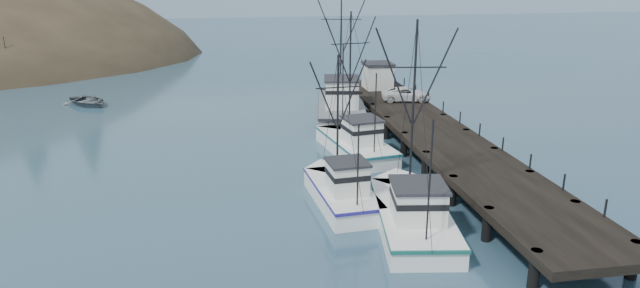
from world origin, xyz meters
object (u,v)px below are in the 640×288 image
at_px(trawler_far, 354,143).
at_px(pickup_truck, 406,94).
at_px(pier_shed, 378,75).
at_px(motorboat, 89,105).
at_px(trawler_near, 411,213).
at_px(work_vessel, 341,107).
at_px(trawler_mid, 341,191).
at_px(pier, 435,135).

height_order(trawler_far, pickup_truck, trawler_far).
relative_size(pier_shed, pickup_truck, 0.66).
bearing_deg(motorboat, trawler_near, -93.84).
height_order(work_vessel, pier_shed, work_vessel).
relative_size(work_vessel, pickup_truck, 3.13).
bearing_deg(trawler_mid, trawler_near, -50.22).
height_order(trawler_far, pier_shed, trawler_far).
relative_size(trawler_near, trawler_far, 1.06).
height_order(pier_shed, pickup_truck, pier_shed).
distance_m(pier, work_vessel, 13.35).
xyz_separation_m(pier, pickup_truck, (1.01, 10.74, 0.98)).
height_order(pickup_truck, motorboat, pickup_truck).
distance_m(pier, trawler_mid, 12.71).
bearing_deg(trawler_far, work_vessel, 84.12).
relative_size(pier, motorboat, 7.64).
bearing_deg(work_vessel, motorboat, 157.65).
height_order(trawler_mid, trawler_far, trawler_far).
xyz_separation_m(work_vessel, pier_shed, (5.06, 4.86, 2.19)).
bearing_deg(pickup_truck, trawler_mid, 160.80).
distance_m(trawler_far, pier_shed, 16.84).
height_order(trawler_mid, pickup_truck, trawler_mid).
bearing_deg(trawler_mid, pier, 41.35).
distance_m(trawler_mid, trawler_far, 10.54).
height_order(pier, motorboat, pier).
distance_m(trawler_far, work_vessel, 10.66).
bearing_deg(trawler_near, trawler_far, 90.87).
distance_m(trawler_mid, work_vessel, 21.08).
relative_size(work_vessel, motorboat, 2.63).
bearing_deg(pickup_truck, work_vessel, 85.97).
distance_m(pier, trawler_near, 13.91).
height_order(pier_shed, motorboat, pier_shed).
xyz_separation_m(pier, work_vessel, (-5.25, 12.27, -0.46)).
bearing_deg(motorboat, trawler_far, -79.76).
bearing_deg(pier_shed, motorboat, 169.28).
bearing_deg(trawler_mid, trawler_far, 72.43).
relative_size(trawler_far, motorboat, 2.02).
bearing_deg(pier, pier_shed, 90.63).
height_order(pier, work_vessel, work_vessel).
height_order(trawler_near, pier_shed, trawler_near).
xyz_separation_m(pier_shed, motorboat, (-31.30, 5.93, -3.42)).
xyz_separation_m(pier, motorboat, (-31.49, 23.06, -1.69)).
distance_m(trawler_mid, pickup_truck, 21.91).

